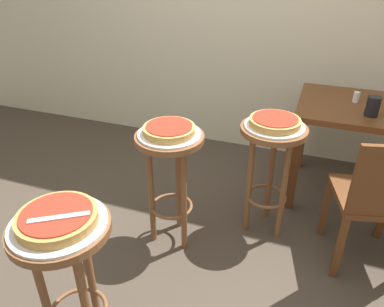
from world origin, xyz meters
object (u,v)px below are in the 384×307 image
object	(u,v)px
stool_leftside	(271,156)
serving_plate_middle	(169,134)
serving_plate_leftside	(274,126)
wooden_chair	(378,199)
stool_middle	(170,165)
dining_table	(357,123)
cup_near_edge	(373,106)
serving_plate_foreground	(58,224)
condiment_shaker	(356,97)
pizza_foreground	(57,218)
pizza_middle	(169,129)
stool_foreground	(67,262)
pizza_server_knife	(59,217)
pizza_leftside	(275,122)

from	to	relation	value
stool_leftside	serving_plate_middle	bearing A→B (deg)	-150.30
serving_plate_leftside	wooden_chair	distance (m)	0.68
stool_middle	dining_table	xyz separation A→B (m)	(1.02, 0.88, 0.05)
stool_leftside	cup_near_edge	size ratio (longest dim) A/B	5.81
serving_plate_foreground	condiment_shaker	world-z (taller)	condiment_shaker
pizza_foreground	wooden_chair	world-z (taller)	wooden_chair
stool_middle	pizza_middle	size ratio (longest dim) A/B	2.53
stool_leftside	pizza_middle	bearing A→B (deg)	-150.30
stool_foreground	cup_near_edge	size ratio (longest dim) A/B	5.81
pizza_server_knife	condiment_shaker	bearing A→B (deg)	26.62
serving_plate_leftside	pizza_server_knife	world-z (taller)	pizza_server_knife
stool_middle	wooden_chair	distance (m)	1.15
pizza_middle	wooden_chair	bearing A→B (deg)	8.43
stool_foreground	serving_plate_middle	xyz separation A→B (m)	(0.10, 0.85, 0.20)
pizza_middle	cup_near_edge	size ratio (longest dim) A/B	2.29
cup_near_edge	stool_middle	bearing A→B (deg)	-146.28
pizza_foreground	pizza_leftside	world-z (taller)	same
stool_foreground	dining_table	distance (m)	2.06
serving_plate_middle	condiment_shaker	bearing A→B (deg)	43.47
serving_plate_foreground	pizza_middle	distance (m)	0.85
stool_foreground	dining_table	bearing A→B (deg)	57.06
pizza_server_knife	serving_plate_foreground	bearing A→B (deg)	113.27
stool_foreground	condiment_shaker	size ratio (longest dim) A/B	10.33
dining_table	wooden_chair	bearing A→B (deg)	-80.81
pizza_leftside	pizza_server_knife	bearing A→B (deg)	-117.18
stool_leftside	serving_plate_leftside	xyz separation A→B (m)	(-0.00, 0.00, 0.20)
stool_middle	condiment_shaker	bearing A→B (deg)	43.47
serving_plate_leftside	serving_plate_middle	bearing A→B (deg)	-150.30
pizza_middle	cup_near_edge	world-z (taller)	cup_near_edge
serving_plate_foreground	stool_middle	size ratio (longest dim) A/B	0.50
wooden_chair	pizza_server_knife	distance (m)	1.62
cup_near_edge	condiment_shaker	distance (m)	0.24
serving_plate_foreground	serving_plate_leftside	bearing A→B (deg)	61.25
stool_leftside	dining_table	distance (m)	0.76
wooden_chair	serving_plate_middle	bearing A→B (deg)	-171.57
serving_plate_middle	wooden_chair	bearing A→B (deg)	8.43
serving_plate_foreground	pizza_server_knife	size ratio (longest dim) A/B	1.68
serving_plate_foreground	stool_leftside	size ratio (longest dim) A/B	0.50
wooden_chair	pizza_server_knife	xyz separation A→B (m)	(-1.21, -1.03, 0.33)
stool_middle	stool_foreground	bearing A→B (deg)	-96.60
pizza_leftside	pizza_server_knife	distance (m)	1.31
wooden_chair	pizza_server_knife	world-z (taller)	wooden_chair
pizza_foreground	dining_table	world-z (taller)	pizza_foreground
stool_foreground	pizza_server_knife	world-z (taller)	pizza_server_knife
stool_foreground	stool_leftside	size ratio (longest dim) A/B	1.00
serving_plate_foreground	stool_middle	world-z (taller)	serving_plate_foreground
stool_middle	pizza_foreground	bearing A→B (deg)	-96.60
pizza_foreground	stool_leftside	size ratio (longest dim) A/B	0.41
dining_table	wooden_chair	xyz separation A→B (m)	(0.12, -0.71, -0.12)
serving_plate_foreground	pizza_leftside	size ratio (longest dim) A/B	1.25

